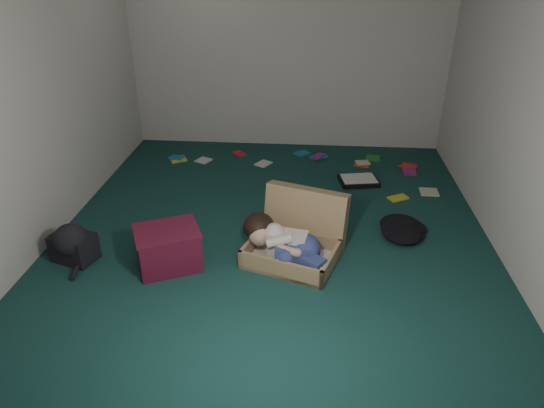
# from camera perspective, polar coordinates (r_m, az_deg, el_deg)

# --- Properties ---
(floor) EXTENTS (4.50, 4.50, 0.00)m
(floor) POSITION_cam_1_polar(r_m,az_deg,el_deg) (4.64, 0.15, -2.94)
(floor) COLOR #143A36
(floor) RESTS_ON ground
(wall_back) EXTENTS (4.50, 0.00, 4.50)m
(wall_back) POSITION_cam_1_polar(r_m,az_deg,el_deg) (6.32, 1.88, 18.13)
(wall_back) COLOR silver
(wall_back) RESTS_ON ground
(wall_front) EXTENTS (4.50, 0.00, 4.50)m
(wall_front) POSITION_cam_1_polar(r_m,az_deg,el_deg) (2.06, -4.82, -4.16)
(wall_front) COLOR silver
(wall_front) RESTS_ON ground
(wall_left) EXTENTS (0.00, 4.50, 4.50)m
(wall_left) POSITION_cam_1_polar(r_m,az_deg,el_deg) (4.72, -25.43, 12.06)
(wall_left) COLOR silver
(wall_left) RESTS_ON ground
(wall_right) EXTENTS (0.00, 4.50, 4.50)m
(wall_right) POSITION_cam_1_polar(r_m,az_deg,el_deg) (4.44, 27.36, 10.78)
(wall_right) COLOR silver
(wall_right) RESTS_ON ground
(suitcase) EXTENTS (0.93, 0.92, 0.55)m
(suitcase) POSITION_cam_1_polar(r_m,az_deg,el_deg) (4.21, 3.01, -3.94)
(suitcase) COLOR #A08258
(suitcase) RESTS_ON floor
(person) EXTENTS (0.74, 0.57, 0.34)m
(person) POSITION_cam_1_polar(r_m,az_deg,el_deg) (4.05, 1.41, -4.54)
(person) COLOR silver
(person) RESTS_ON suitcase
(maroon_bin) EXTENTS (0.64, 0.58, 0.35)m
(maroon_bin) POSITION_cam_1_polar(r_m,az_deg,el_deg) (4.13, -12.09, -5.09)
(maroon_bin) COLOR #571127
(maroon_bin) RESTS_ON floor
(backpack) EXTENTS (0.52, 0.47, 0.26)m
(backpack) POSITION_cam_1_polar(r_m,az_deg,el_deg) (4.47, -22.30, -4.62)
(backpack) COLOR black
(backpack) RESTS_ON floor
(clothing_pile) EXTENTS (0.53, 0.47, 0.14)m
(clothing_pile) POSITION_cam_1_polar(r_m,az_deg,el_deg) (4.64, 14.60, -2.88)
(clothing_pile) COLOR black
(clothing_pile) RESTS_ON floor
(paper_tray) EXTENTS (0.47, 0.39, 0.06)m
(paper_tray) POSITION_cam_1_polar(r_m,az_deg,el_deg) (5.61, 10.15, 2.74)
(paper_tray) COLOR black
(paper_tray) RESTS_ON floor
(book_scatter) EXTENTS (3.16, 1.40, 0.02)m
(book_scatter) POSITION_cam_1_polar(r_m,az_deg,el_deg) (5.97, 6.12, 4.39)
(book_scatter) COLOR gold
(book_scatter) RESTS_ON floor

